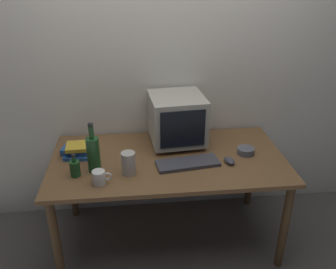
{
  "coord_description": "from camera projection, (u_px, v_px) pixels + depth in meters",
  "views": [
    {
      "loc": [
        -0.23,
        -2.14,
        1.96
      ],
      "look_at": [
        0.0,
        0.0,
        0.89
      ],
      "focal_mm": 38.16,
      "sensor_mm": 36.0,
      "label": 1
    }
  ],
  "objects": [
    {
      "name": "book_stack",
      "position": [
        80.0,
        151.0,
        2.48
      ],
      "size": [
        0.25,
        0.18,
        0.09
      ],
      "color": "#28569E",
      "rests_on": "desk"
    },
    {
      "name": "metal_canister",
      "position": [
        128.0,
        163.0,
        2.26
      ],
      "size": [
        0.09,
        0.09,
        0.15
      ],
      "primitive_type": "cylinder",
      "color": "#B7B2A8",
      "rests_on": "desk"
    },
    {
      "name": "keyboard",
      "position": [
        188.0,
        163.0,
        2.39
      ],
      "size": [
        0.44,
        0.21,
        0.02
      ],
      "primitive_type": "cube",
      "rotation": [
        0.0,
        0.0,
        0.14
      ],
      "color": "#3F3F47",
      "rests_on": "desk"
    },
    {
      "name": "ground_plane",
      "position": [
        168.0,
        237.0,
        2.79
      ],
      "size": [
        6.0,
        6.0,
        0.0
      ],
      "primitive_type": "plane",
      "color": "#56514C"
    },
    {
      "name": "mug",
      "position": [
        99.0,
        178.0,
        2.17
      ],
      "size": [
        0.12,
        0.08,
        0.09
      ],
      "color": "white",
      "rests_on": "desk"
    },
    {
      "name": "crt_monitor",
      "position": [
        177.0,
        119.0,
        2.59
      ],
      "size": [
        0.41,
        0.42,
        0.37
      ],
      "color": "#B2AD9E",
      "rests_on": "desk"
    },
    {
      "name": "computer_mouse",
      "position": [
        229.0,
        161.0,
        2.4
      ],
      "size": [
        0.09,
        0.11,
        0.04
      ],
      "primitive_type": "ellipsoid",
      "rotation": [
        0.0,
        0.0,
        0.31
      ],
      "color": "#3F3F47",
      "rests_on": "desk"
    },
    {
      "name": "cd_spindle",
      "position": [
        246.0,
        151.0,
        2.51
      ],
      "size": [
        0.12,
        0.12,
        0.04
      ],
      "primitive_type": "cylinder",
      "color": "#595B66",
      "rests_on": "desk"
    },
    {
      "name": "desk",
      "position": [
        168.0,
        167.0,
        2.51
      ],
      "size": [
        1.62,
        0.84,
        0.71
      ],
      "color": "brown",
      "rests_on": "ground"
    },
    {
      "name": "back_wall",
      "position": [
        161.0,
        64.0,
        2.67
      ],
      "size": [
        4.0,
        0.08,
        2.5
      ],
      "primitive_type": "cube",
      "color": "silver",
      "rests_on": "ground"
    },
    {
      "name": "bottle_tall",
      "position": [
        93.0,
        153.0,
        2.27
      ],
      "size": [
        0.08,
        0.08,
        0.35
      ],
      "color": "#1E4C23",
      "rests_on": "desk"
    },
    {
      "name": "bottle_short",
      "position": [
        75.0,
        168.0,
        2.25
      ],
      "size": [
        0.07,
        0.07,
        0.16
      ],
      "color": "#1E4C23",
      "rests_on": "desk"
    }
  ]
}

